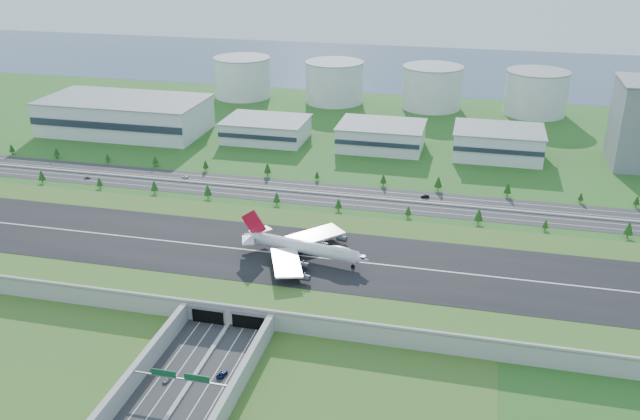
% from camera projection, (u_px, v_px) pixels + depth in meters
% --- Properties ---
extents(ground, '(1200.00, 1200.00, 0.00)m').
position_uv_depth(ground, '(266.00, 268.00, 315.78)').
color(ground, '#204A17').
rests_on(ground, ground).
extents(airfield_deck, '(520.00, 100.00, 9.20)m').
position_uv_depth(airfield_deck, '(266.00, 260.00, 314.06)').
color(airfield_deck, gray).
rests_on(airfield_deck, ground).
extents(underpass_road, '(38.80, 120.40, 8.00)m').
position_uv_depth(underpass_road, '(176.00, 396.00, 225.63)').
color(underpass_road, '#28282B').
rests_on(underpass_road, ground).
extents(sign_gantry_near, '(38.70, 0.70, 9.80)m').
position_uv_depth(sign_gantry_near, '(180.00, 379.00, 228.14)').
color(sign_gantry_near, gray).
rests_on(sign_gantry_near, ground).
extents(north_expressway, '(560.00, 36.00, 0.12)m').
position_uv_depth(north_expressway, '(315.00, 193.00, 400.59)').
color(north_expressway, '#28282B').
rests_on(north_expressway, ground).
extents(tree_row, '(500.26, 48.72, 8.47)m').
position_uv_depth(tree_row, '(322.00, 188.00, 395.30)').
color(tree_row, '#3D2819').
rests_on(tree_row, ground).
extents(hangar_west, '(120.00, 60.00, 25.00)m').
position_uv_depth(hangar_west, '(125.00, 116.00, 512.16)').
color(hangar_west, silver).
rests_on(hangar_west, ground).
extents(hangar_mid_a, '(58.00, 42.00, 15.00)m').
position_uv_depth(hangar_mid_a, '(266.00, 130.00, 495.22)').
color(hangar_mid_a, silver).
rests_on(hangar_mid_a, ground).
extents(hangar_mid_b, '(58.00, 42.00, 17.00)m').
position_uv_depth(hangar_mid_b, '(381.00, 136.00, 476.76)').
color(hangar_mid_b, silver).
rests_on(hangar_mid_b, ground).
extents(hangar_mid_c, '(58.00, 42.00, 19.00)m').
position_uv_depth(hangar_mid_c, '(498.00, 143.00, 459.35)').
color(hangar_mid_c, silver).
rests_on(hangar_mid_c, ground).
extents(fuel_tank_a, '(50.00, 50.00, 35.00)m').
position_uv_depth(fuel_tank_a, '(243.00, 78.00, 611.17)').
color(fuel_tank_a, silver).
rests_on(fuel_tank_a, ground).
extents(fuel_tank_b, '(50.00, 50.00, 35.00)m').
position_uv_depth(fuel_tank_b, '(334.00, 82.00, 593.10)').
color(fuel_tank_b, silver).
rests_on(fuel_tank_b, ground).
extents(fuel_tank_c, '(50.00, 50.00, 35.00)m').
position_uv_depth(fuel_tank_c, '(432.00, 88.00, 575.03)').
color(fuel_tank_c, silver).
rests_on(fuel_tank_c, ground).
extents(fuel_tank_d, '(50.00, 50.00, 35.00)m').
position_uv_depth(fuel_tank_d, '(536.00, 93.00, 556.96)').
color(fuel_tank_d, silver).
rests_on(fuel_tank_d, ground).
extents(bay_water, '(1200.00, 260.00, 0.06)m').
position_uv_depth(bay_water, '(398.00, 66.00, 744.40)').
color(bay_water, '#344963').
rests_on(bay_water, ground).
extents(boeing_747, '(62.57, 58.63, 19.50)m').
position_uv_depth(boeing_747, '(304.00, 247.00, 305.16)').
color(boeing_747, silver).
rests_on(boeing_747, airfield_deck).
extents(car_0, '(2.17, 4.22, 1.38)m').
position_uv_depth(car_0, '(167.00, 379.00, 238.03)').
color(car_0, '#B7B8BC').
rests_on(car_0, ground).
extents(car_2, '(3.37, 5.43, 1.40)m').
position_uv_depth(car_2, '(222.00, 374.00, 240.71)').
color(car_2, '#0D1641').
rests_on(car_2, ground).
extents(car_4, '(4.33, 3.14, 1.37)m').
position_uv_depth(car_4, '(88.00, 177.00, 423.14)').
color(car_4, '#5C5C61').
rests_on(car_4, ground).
extents(car_5, '(5.12, 3.40, 1.60)m').
position_uv_depth(car_5, '(425.00, 196.00, 394.02)').
color(car_5, black).
rests_on(car_5, ground).
extents(car_7, '(4.58, 1.86, 1.33)m').
position_uv_depth(car_7, '(185.00, 177.00, 424.29)').
color(car_7, white).
rests_on(car_7, ground).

